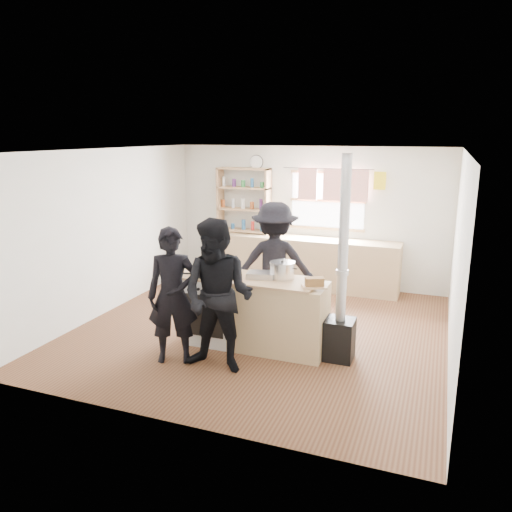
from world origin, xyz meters
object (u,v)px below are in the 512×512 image
at_px(cooking_island, 256,313).
at_px(person_near_right, 218,297).
at_px(person_far, 275,264).
at_px(stockpot_counter, 282,270).
at_px(stockpot_stove, 221,267).
at_px(thermos, 343,233).
at_px(bread_board, 314,283).
at_px(roast_tray, 261,275).
at_px(person_near_left, 173,296).
at_px(skillet_greens, 203,273).
at_px(flue_heater, 341,309).

distance_m(cooking_island, person_near_right, 0.89).
bearing_deg(cooking_island, person_far, 93.63).
bearing_deg(stockpot_counter, person_far, 115.04).
distance_m(stockpot_stove, person_far, 0.95).
relative_size(thermos, person_far, 0.15).
bearing_deg(person_far, stockpot_counter, 100.13).
relative_size(stockpot_counter, bread_board, 0.95).
height_order(cooking_island, bread_board, bread_board).
distance_m(thermos, roast_tray, 2.78).
distance_m(thermos, person_near_left, 3.76).
height_order(skillet_greens, person_near_left, person_near_left).
bearing_deg(bread_board, stockpot_stove, 171.36).
distance_m(roast_tray, person_far, 0.87).
xyz_separation_m(thermos, cooking_island, (-0.56, -2.77, -0.57)).
bearing_deg(bread_board, cooking_island, 171.38).
relative_size(skillet_greens, roast_tray, 0.99).
distance_m(stockpot_counter, person_far, 0.87).
xyz_separation_m(thermos, stockpot_counter, (-0.26, -2.65, 0.00)).
relative_size(stockpot_stove, bread_board, 0.65).
distance_m(skillet_greens, person_near_right, 0.80).
relative_size(stockpot_counter, flue_heater, 0.13).
distance_m(skillet_greens, bread_board, 1.47).
xyz_separation_m(cooking_island, flue_heater, (1.09, 0.02, 0.18)).
relative_size(cooking_island, person_far, 1.10).
xyz_separation_m(cooking_island, stockpot_stove, (-0.52, 0.08, 0.54)).
relative_size(roast_tray, person_near_right, 0.21).
bearing_deg(flue_heater, person_far, 142.37).
bearing_deg(flue_heater, stockpot_counter, 172.49).
xyz_separation_m(skillet_greens, bread_board, (1.47, 0.01, 0.02)).
bearing_deg(stockpot_stove, bread_board, -8.64).
bearing_deg(stockpot_counter, bread_board, -26.32).
relative_size(stockpot_counter, person_near_left, 0.19).
height_order(thermos, flue_heater, flue_heater).
xyz_separation_m(cooking_island, bread_board, (0.79, -0.12, 0.51)).
bearing_deg(stockpot_counter, skillet_greens, -165.73).
bearing_deg(roast_tray, stockpot_counter, 16.53).
xyz_separation_m(stockpot_counter, person_far, (-0.36, 0.78, -0.14)).
xyz_separation_m(cooking_island, person_near_right, (-0.18, -0.76, 0.43)).
distance_m(stockpot_counter, person_near_left, 1.40).
height_order(cooking_island, person_far, person_far).
bearing_deg(skillet_greens, person_near_right, -51.26).
bearing_deg(flue_heater, skillet_greens, -175.20).
height_order(skillet_greens, stockpot_stove, stockpot_stove).
height_order(skillet_greens, roast_tray, roast_tray).
xyz_separation_m(cooking_island, roast_tray, (0.05, 0.04, 0.50)).
bearing_deg(stockpot_stove, skillet_greens, -126.22).
xyz_separation_m(stockpot_stove, flue_heater, (1.61, -0.06, -0.36)).
height_order(thermos, person_near_right, person_near_right).
bearing_deg(stockpot_counter, stockpot_stove, -177.40).
height_order(stockpot_counter, flue_heater, flue_heater).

